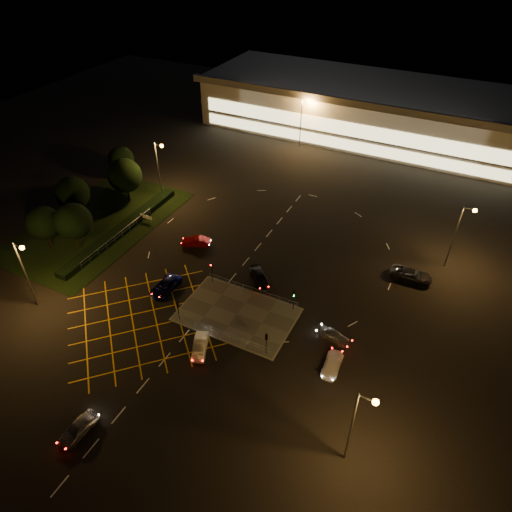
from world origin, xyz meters
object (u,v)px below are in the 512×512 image
at_px(signal_ne, 294,296).
at_px(car_left_blue, 165,286).
at_px(signal_se, 266,340).
at_px(car_near_silver, 78,428).
at_px(car_right_silver, 334,336).
at_px(signal_nw, 212,269).
at_px(signal_sw, 178,306).
at_px(car_queue_white, 200,346).
at_px(car_circ_red, 196,241).
at_px(car_approach_white, 332,364).
at_px(car_east_grey, 411,275).
at_px(car_far_dkgrey, 260,278).

relative_size(signal_ne, car_left_blue, 0.62).
distance_m(signal_se, car_near_silver, 21.15).
relative_size(car_left_blue, car_right_silver, 1.37).
bearing_deg(signal_nw, signal_sw, -90.00).
bearing_deg(car_queue_white, car_circ_red, 100.16).
xyz_separation_m(signal_nw, car_near_silver, (-0.16, -25.21, -1.63)).
relative_size(car_queue_white, car_approach_white, 0.94).
bearing_deg(signal_se, car_east_grey, -120.39).
bearing_deg(signal_ne, car_far_dkgrey, 154.34).
distance_m(car_left_blue, car_far_dkgrey, 12.79).
height_order(car_far_dkgrey, car_east_grey, car_east_grey).
distance_m(car_east_grey, car_approach_white, 19.85).
height_order(signal_nw, car_queue_white, signal_nw).
xyz_separation_m(signal_se, signal_ne, (0.00, 7.99, 0.00)).
relative_size(car_far_dkgrey, car_east_grey, 0.83).
bearing_deg(car_right_silver, car_near_silver, 152.71).
height_order(car_east_grey, car_approach_white, car_east_grey).
bearing_deg(car_near_silver, signal_nw, 93.45).
bearing_deg(signal_sw, signal_se, -180.00).
xyz_separation_m(car_right_silver, car_circ_red, (-24.86, 8.63, 0.08)).
bearing_deg(car_near_silver, car_right_silver, 54.84).
relative_size(signal_sw, car_east_grey, 0.56).
bearing_deg(car_east_grey, signal_sw, 128.78).
relative_size(signal_se, car_queue_white, 0.75).
bearing_deg(car_circ_red, signal_sw, 3.25).
height_order(car_queue_white, car_approach_white, car_queue_white).
height_order(signal_sw, car_queue_white, signal_sw).
distance_m(car_queue_white, car_approach_white, 15.22).
xyz_separation_m(car_queue_white, car_approach_white, (14.54, 4.51, -0.04)).
height_order(car_near_silver, car_queue_white, car_near_silver).
xyz_separation_m(car_far_dkgrey, car_east_grey, (18.45, 9.79, 0.10)).
bearing_deg(car_right_silver, car_approach_white, -151.81).
bearing_deg(car_circ_red, car_near_silver, -10.07).
xyz_separation_m(signal_se, car_far_dkgrey, (-6.26, 10.99, -1.69)).
bearing_deg(car_right_silver, signal_nw, 94.15).
bearing_deg(car_circ_red, signal_ne, 49.90).
xyz_separation_m(signal_sw, car_circ_red, (-6.58, 14.20, -1.66)).
distance_m(signal_ne, car_left_blue, 17.41).
bearing_deg(car_east_grey, car_far_dkgrey, 116.06).
bearing_deg(signal_se, signal_sw, 0.00).
bearing_deg(car_far_dkgrey, car_left_blue, 171.04).
distance_m(signal_nw, signal_ne, 12.00).
distance_m(signal_ne, car_east_grey, 17.74).
relative_size(signal_se, car_near_silver, 0.73).
distance_m(car_near_silver, car_left_blue, 21.49).
bearing_deg(car_approach_white, signal_nw, -22.51).
height_order(signal_nw, car_east_grey, signal_nw).
bearing_deg(signal_nw, car_near_silver, -90.37).
bearing_deg(car_approach_white, car_queue_white, 13.13).
distance_m(signal_ne, car_queue_white, 13.17).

